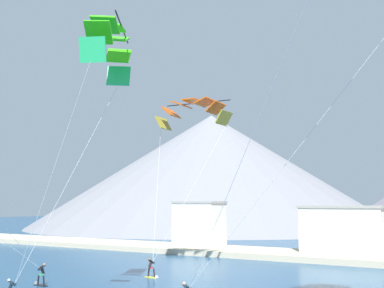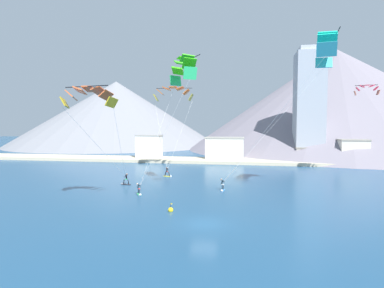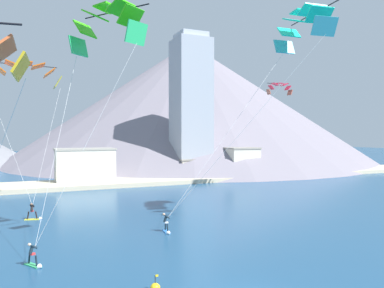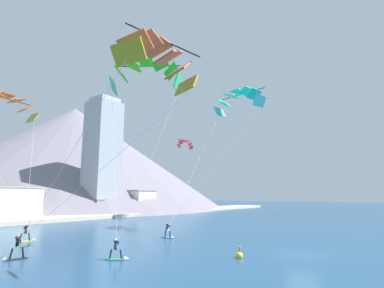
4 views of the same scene
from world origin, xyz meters
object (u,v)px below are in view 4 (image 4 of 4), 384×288
parafoil_kite_near_lead (238,99)px  parafoil_kite_far_left (158,59)px  parafoil_kite_near_trail (146,73)px  race_marker_buoy (239,256)px  parafoil_kite_mid_center (5,103)px  kitesurfer_near_lead (169,233)px  kitesurfer_far_left (14,252)px  kitesurfer_mid_center (27,236)px  parafoil_kite_distant_high_outer (185,143)px  kitesurfer_near_trail (119,254)px

parafoil_kite_near_lead → parafoil_kite_far_left: bearing=-162.0°
parafoil_kite_near_trail → race_marker_buoy: size_ratio=17.10×
parafoil_kite_mid_center → race_marker_buoy: 33.61m
parafoil_kite_near_trail → kitesurfer_near_lead: bearing=13.4°
parafoil_kite_near_lead → parafoil_kite_far_left: 29.06m
parafoil_kite_near_lead → parafoil_kite_near_trail: size_ratio=1.09×
kitesurfer_near_lead → kitesurfer_far_left: size_ratio=0.98×
kitesurfer_mid_center → parafoil_kite_near_trail: size_ratio=0.10×
parafoil_kite_near_lead → parafoil_kite_distant_high_outer: bearing=58.3°
parafoil_kite_mid_center → parafoil_kite_distant_high_outer: (36.15, -0.52, -0.07)m
parafoil_kite_near_lead → parafoil_kite_distant_high_outer: parafoil_kite_near_lead is taller
parafoil_kite_near_trail → kitesurfer_near_trail: bearing=-149.2°
parafoil_kite_near_trail → parafoil_kite_far_left: parafoil_kite_near_trail is taller
kitesurfer_far_left → kitesurfer_near_lead: bearing=-6.7°
parafoil_kite_mid_center → parafoil_kite_far_left: parafoil_kite_mid_center is taller
kitesurfer_near_trail → kitesurfer_mid_center: bearing=89.1°
parafoil_kite_near_trail → parafoil_kite_far_left: (-8.72, -9.94, -4.69)m
parafoil_kite_near_trail → race_marker_buoy: 19.89m
parafoil_kite_mid_center → parafoil_kite_distant_high_outer: bearing=-0.8°
parafoil_kite_far_left → race_marker_buoy: size_ratio=13.89×
kitesurfer_mid_center → kitesurfer_far_left: bearing=-120.0°
kitesurfer_near_lead → race_marker_buoy: 12.30m
parafoil_kite_near_trail → kitesurfer_mid_center: bearing=114.4°
kitesurfer_far_left → parafoil_kite_near_lead: 34.01m
kitesurfer_near_trail → kitesurfer_far_left: size_ratio=0.93×
parafoil_kite_near_trail → kitesurfer_far_left: bearing=162.8°
kitesurfer_near_trail → parafoil_kite_far_left: 14.30m
kitesurfer_near_trail → race_marker_buoy: size_ratio=1.66×
kitesurfer_far_left → kitesurfer_mid_center: bearing=60.0°
parafoil_kite_far_left → parafoil_kite_mid_center: bearing=84.4°
kitesurfer_near_trail → parafoil_kite_mid_center: size_ratio=0.11×
parafoil_kite_mid_center → kitesurfer_near_trail: bearing=-88.8°
kitesurfer_mid_center → parafoil_kite_far_left: size_ratio=0.13×
kitesurfer_near_trail → kitesurfer_mid_center: 14.68m
parafoil_kite_near_lead → parafoil_kite_far_left: size_ratio=1.34×
parafoil_kite_mid_center → kitesurfer_far_left: bearing=-104.7°
kitesurfer_near_lead → parafoil_kite_near_lead: size_ratio=0.09×
kitesurfer_near_lead → race_marker_buoy: bearing=-112.9°
kitesurfer_near_lead → parafoil_kite_far_left: (-14.12, -11.23, 12.09)m
kitesurfer_near_trail → parafoil_kite_near_lead: bearing=4.9°
parafoil_kite_far_left → parafoil_kite_distant_high_outer: size_ratio=3.37×
kitesurfer_near_trail → kitesurfer_mid_center: kitesurfer_mid_center is taller
parafoil_kite_near_trail → parafoil_kite_mid_center: size_ratio=1.10×
kitesurfer_near_lead → race_marker_buoy: kitesurfer_near_lead is taller
parafoil_kite_near_lead → parafoil_kite_mid_center: bearing=140.3°
parafoil_kite_far_left → race_marker_buoy: parafoil_kite_far_left is taller
kitesurfer_mid_center → race_marker_buoy: 22.26m
kitesurfer_near_trail → parafoil_kite_distant_high_outer: (35.68, 21.53, 15.56)m
kitesurfer_mid_center → parafoil_kite_near_lead: bearing=-28.3°
kitesurfer_near_trail → race_marker_buoy: kitesurfer_near_trail is taller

